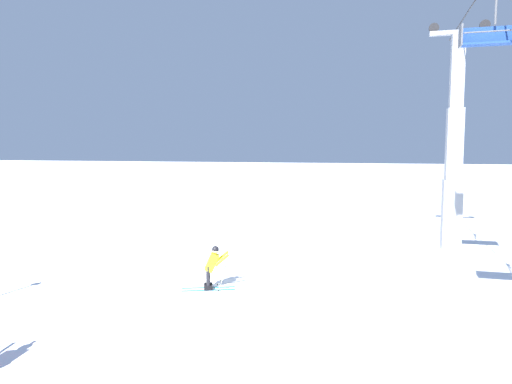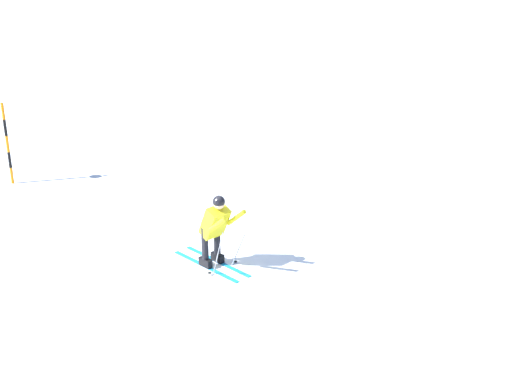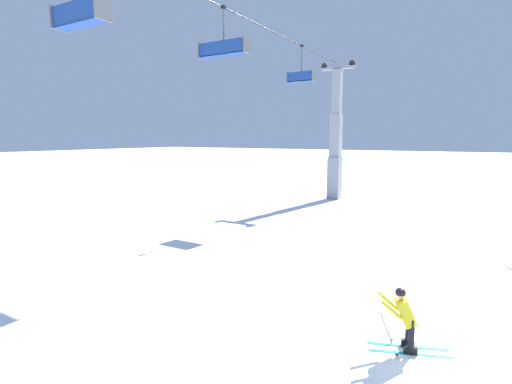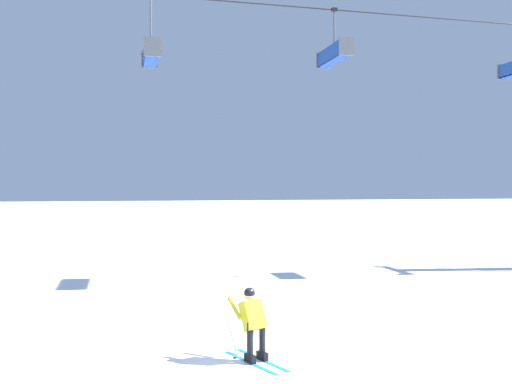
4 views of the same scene
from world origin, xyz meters
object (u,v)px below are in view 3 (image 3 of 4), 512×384
chairlift_seat_nearest (78,12)px  chairlift_seat_middle (301,76)px  chairlift_seat_second (223,48)px  lift_tower_far (336,144)px  skier_carving_main (405,315)px

chairlift_seat_nearest → chairlift_seat_middle: size_ratio=1.11×
chairlift_seat_second → chairlift_seat_middle: (7.92, -0.00, -0.09)m
lift_tower_far → chairlift_seat_second: (-14.49, 0.00, 4.26)m
skier_carving_main → chairlift_seat_second: bearing=59.2°
skier_carving_main → chairlift_seat_second: size_ratio=0.76×
skier_carving_main → lift_tower_far: size_ratio=0.18×
lift_tower_far → chairlift_seat_nearest: size_ratio=4.30×
lift_tower_far → chairlift_seat_second: lift_tower_far is taller
lift_tower_far → chairlift_seat_nearest: 21.58m
skier_carving_main → lift_tower_far: 21.64m
chairlift_seat_second → chairlift_seat_middle: 7.93m
lift_tower_far → chairlift_seat_middle: size_ratio=4.77×
lift_tower_far → chairlift_seat_second: size_ratio=4.34×
skier_carving_main → chairlift_seat_middle: (13.02, 8.56, 7.54)m
skier_carving_main → chairlift_seat_middle: 17.31m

